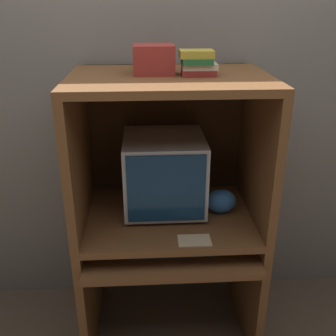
% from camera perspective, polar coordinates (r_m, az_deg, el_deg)
% --- Properties ---
extents(wall_back, '(6.00, 0.06, 2.60)m').
position_cam_1_polar(wall_back, '(2.21, -0.42, 10.79)').
color(wall_back, gray).
rests_on(wall_back, ground_plane).
extents(desk_base, '(0.91, 0.70, 0.65)m').
position_cam_1_polar(desk_base, '(2.21, 0.25, -15.14)').
color(desk_base, brown).
rests_on(desk_base, ground_plane).
extents(desk_monitor_shelf, '(0.91, 0.65, 0.11)m').
position_cam_1_polar(desk_monitor_shelf, '(2.07, 0.18, -7.29)').
color(desk_monitor_shelf, brown).
rests_on(desk_monitor_shelf, desk_base).
extents(hutch_upper, '(0.91, 0.65, 0.71)m').
position_cam_1_polar(hutch_upper, '(1.90, 0.14, 5.99)').
color(hutch_upper, brown).
rests_on(hutch_upper, desk_monitor_shelf).
extents(crt_monitor, '(0.41, 0.41, 0.40)m').
position_cam_1_polar(crt_monitor, '(2.02, -0.55, -0.65)').
color(crt_monitor, '#B2B2B7').
rests_on(crt_monitor, desk_monitor_shelf).
extents(keyboard, '(0.42, 0.17, 0.03)m').
position_cam_1_polar(keyboard, '(1.97, 0.44, -11.35)').
color(keyboard, '#2D2D30').
rests_on(keyboard, desk_base).
extents(mouse, '(0.07, 0.05, 0.03)m').
position_cam_1_polar(mouse, '(2.00, 8.12, -11.07)').
color(mouse, '#B7B7B7').
rests_on(mouse, desk_base).
extents(snack_bag, '(0.15, 0.12, 0.13)m').
position_cam_1_polar(snack_bag, '(2.06, 7.72, -4.81)').
color(snack_bag, '#336BB7').
rests_on(snack_bag, desk_monitor_shelf).
extents(book_stack, '(0.17, 0.13, 0.11)m').
position_cam_1_polar(book_stack, '(1.78, 4.35, 14.99)').
color(book_stack, maroon).
rests_on(book_stack, hutch_upper).
extents(paper_card, '(0.15, 0.10, 0.00)m').
position_cam_1_polar(paper_card, '(1.85, 3.86, -10.45)').
color(paper_card, '#CCB28C').
rests_on(paper_card, desk_monitor_shelf).
extents(storage_box, '(0.18, 0.16, 0.13)m').
position_cam_1_polar(storage_box, '(1.82, -2.06, 15.47)').
color(storage_box, maroon).
rests_on(storage_box, hutch_upper).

